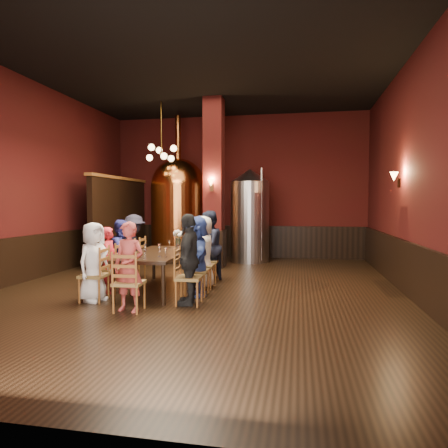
% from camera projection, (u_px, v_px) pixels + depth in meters
% --- Properties ---
extents(room, '(10.00, 10.02, 4.50)m').
position_uv_depth(room, '(199.00, 176.00, 7.86)').
color(room, black).
rests_on(room, ground).
extents(wainscot_right, '(0.08, 9.90, 1.00)m').
position_uv_depth(wainscot_right, '(411.00, 271.00, 7.22)').
color(wainscot_right, black).
rests_on(wainscot_right, ground).
extents(wainscot_back, '(7.90, 0.08, 1.00)m').
position_uv_depth(wainscot_back, '(237.00, 241.00, 12.82)').
color(wainscot_back, black).
rests_on(wainscot_back, ground).
extents(wainscot_left, '(0.08, 9.90, 1.00)m').
position_uv_depth(wainscot_left, '(23.00, 259.00, 8.68)').
color(wainscot_left, black).
rests_on(wainscot_left, ground).
extents(column, '(0.58, 0.58, 4.50)m').
position_uv_depth(column, '(214.00, 183.00, 10.66)').
color(column, '#400D0E').
rests_on(column, ground).
extents(partition, '(0.22, 3.50, 2.40)m').
position_uv_depth(partition, '(120.00, 221.00, 11.65)').
color(partition, black).
rests_on(partition, ground).
extents(pendant_cluster, '(0.90, 0.90, 1.70)m').
position_uv_depth(pendant_cluster, '(161.00, 153.00, 10.99)').
color(pendant_cluster, '#A57226').
rests_on(pendant_cluster, room).
extents(sconce_wall, '(0.20, 0.20, 0.36)m').
position_uv_depth(sconce_wall, '(399.00, 179.00, 7.93)').
color(sconce_wall, black).
rests_on(sconce_wall, room).
extents(sconce_column, '(0.20, 0.20, 0.36)m').
position_uv_depth(sconce_column, '(211.00, 185.00, 10.37)').
color(sconce_column, black).
rests_on(sconce_column, column).
extents(dining_table, '(1.13, 2.45, 0.75)m').
position_uv_depth(dining_table, '(158.00, 256.00, 7.85)').
color(dining_table, black).
rests_on(dining_table, ground).
extents(chair_0, '(0.49, 0.49, 0.92)m').
position_uv_depth(chair_0, '(94.00, 275.00, 6.98)').
color(chair_0, '#975626').
rests_on(chair_0, ground).
extents(person_0, '(0.60, 0.77, 1.38)m').
position_uv_depth(person_0, '(94.00, 262.00, 6.97)').
color(person_0, white).
rests_on(person_0, ground).
extents(chair_1, '(0.49, 0.49, 0.92)m').
position_uv_depth(chair_1, '(110.00, 269.00, 7.65)').
color(chair_1, '#975626').
rests_on(chair_1, ground).
extents(person_1, '(0.37, 0.50, 1.26)m').
position_uv_depth(person_1, '(110.00, 260.00, 7.64)').
color(person_1, red).
rests_on(person_1, ground).
extents(chair_2, '(0.49, 0.49, 0.92)m').
position_uv_depth(chair_2, '(123.00, 264.00, 8.30)').
color(chair_2, '#975626').
rests_on(chair_2, ground).
extents(person_2, '(0.43, 0.71, 1.38)m').
position_uv_depth(person_2, '(123.00, 253.00, 8.29)').
color(person_2, navy).
rests_on(person_2, ground).
extents(chair_3, '(0.49, 0.49, 0.92)m').
position_uv_depth(chair_3, '(134.00, 259.00, 8.96)').
color(chair_3, '#975626').
rests_on(chair_3, ground).
extents(person_3, '(0.55, 0.95, 1.47)m').
position_uv_depth(person_3, '(134.00, 247.00, 8.95)').
color(person_3, black).
rests_on(person_3, ground).
extents(chair_4, '(0.49, 0.49, 0.92)m').
position_uv_depth(chair_4, '(189.00, 277.00, 6.76)').
color(chair_4, '#975626').
rests_on(chair_4, ground).
extents(person_4, '(0.47, 0.94, 1.54)m').
position_uv_depth(person_4, '(189.00, 259.00, 6.75)').
color(person_4, black).
rests_on(person_4, ground).
extents(chair_5, '(0.49, 0.49, 0.92)m').
position_uv_depth(chair_5, '(197.00, 271.00, 7.43)').
color(chair_5, '#975626').
rests_on(chair_5, ground).
extents(person_5, '(0.97, 1.44, 1.49)m').
position_uv_depth(person_5, '(197.00, 256.00, 7.41)').
color(person_5, '#3852AA').
rests_on(person_5, ground).
extents(chair_6, '(0.49, 0.49, 0.92)m').
position_uv_depth(chair_6, '(203.00, 265.00, 8.08)').
color(chair_6, '#975626').
rests_on(chair_6, ground).
extents(person_6, '(0.51, 0.74, 1.46)m').
position_uv_depth(person_6, '(203.00, 252.00, 8.06)').
color(person_6, white).
rests_on(person_6, ground).
extents(chair_7, '(0.49, 0.49, 0.92)m').
position_uv_depth(chair_7, '(209.00, 261.00, 8.74)').
color(chair_7, '#975626').
rests_on(chair_7, ground).
extents(person_7, '(0.54, 0.82, 1.56)m').
position_uv_depth(person_7, '(209.00, 246.00, 8.73)').
color(person_7, '#181C30').
rests_on(person_7, ground).
extents(chair_8, '(0.49, 0.49, 0.92)m').
position_uv_depth(chair_8, '(129.00, 283.00, 6.33)').
color(chair_8, '#975626').
rests_on(chair_8, ground).
extents(person_8, '(0.57, 0.42, 1.43)m').
position_uv_depth(person_8, '(129.00, 267.00, 6.31)').
color(person_8, '#B13F3B').
rests_on(person_8, ground).
extents(copper_kettle, '(1.86, 1.86, 4.34)m').
position_uv_depth(copper_kettle, '(179.00, 208.00, 12.06)').
color(copper_kettle, black).
rests_on(copper_kettle, ground).
extents(steel_vessel, '(1.19, 1.19, 2.71)m').
position_uv_depth(steel_vessel, '(250.00, 216.00, 11.68)').
color(steel_vessel, '#B2B2B7').
rests_on(steel_vessel, ground).
extents(rose_vase, '(0.23, 0.23, 0.38)m').
position_uv_depth(rose_vase, '(178.00, 236.00, 8.80)').
color(rose_vase, white).
rests_on(rose_vase, dining_table).
extents(wine_glass_0, '(0.07, 0.07, 0.17)m').
position_uv_depth(wine_glass_0, '(160.00, 248.00, 7.89)').
color(wine_glass_0, white).
rests_on(wine_glass_0, dining_table).
extents(wine_glass_1, '(0.07, 0.07, 0.17)m').
position_uv_depth(wine_glass_1, '(140.00, 253.00, 7.09)').
color(wine_glass_1, white).
rests_on(wine_glass_1, dining_table).
extents(wine_glass_2, '(0.07, 0.07, 0.17)m').
position_uv_depth(wine_glass_2, '(166.00, 252.00, 7.16)').
color(wine_glass_2, white).
rests_on(wine_glass_2, dining_table).
extents(wine_glass_3, '(0.07, 0.07, 0.17)m').
position_uv_depth(wine_glass_3, '(145.00, 248.00, 7.84)').
color(wine_glass_3, white).
rests_on(wine_glass_3, dining_table).
extents(wine_glass_4, '(0.07, 0.07, 0.17)m').
position_uv_depth(wine_glass_4, '(145.00, 254.00, 6.94)').
color(wine_glass_4, white).
rests_on(wine_glass_4, dining_table).
extents(wine_glass_5, '(0.07, 0.07, 0.17)m').
position_uv_depth(wine_glass_5, '(170.00, 244.00, 8.59)').
color(wine_glass_5, white).
rests_on(wine_glass_5, dining_table).
extents(wine_glass_6, '(0.07, 0.07, 0.17)m').
position_uv_depth(wine_glass_6, '(160.00, 252.00, 7.24)').
color(wine_glass_6, white).
rests_on(wine_glass_6, dining_table).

